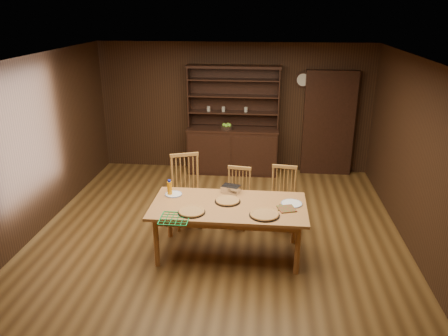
# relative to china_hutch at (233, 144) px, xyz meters

# --- Properties ---
(floor) EXTENTS (6.00, 6.00, 0.00)m
(floor) POSITION_rel_china_hutch_xyz_m (0.00, -2.75, -0.60)
(floor) COLOR brown
(floor) RESTS_ON ground
(room_shell) EXTENTS (6.00, 6.00, 6.00)m
(room_shell) POSITION_rel_china_hutch_xyz_m (0.00, -2.75, 0.98)
(room_shell) COLOR silver
(room_shell) RESTS_ON floor
(china_hutch) EXTENTS (1.84, 0.52, 2.17)m
(china_hutch) POSITION_rel_china_hutch_xyz_m (0.00, 0.00, 0.00)
(china_hutch) COLOR black
(china_hutch) RESTS_ON floor
(doorway) EXTENTS (1.00, 0.18, 2.10)m
(doorway) POSITION_rel_china_hutch_xyz_m (1.90, 0.15, 0.45)
(doorway) COLOR black
(doorway) RESTS_ON floor
(wall_clock) EXTENTS (0.30, 0.05, 0.30)m
(wall_clock) POSITION_rel_china_hutch_xyz_m (1.35, 0.20, 1.30)
(wall_clock) COLOR black
(wall_clock) RESTS_ON room_shell
(dining_table) EXTENTS (2.08, 1.04, 0.75)m
(dining_table) POSITION_rel_china_hutch_xyz_m (0.21, -3.19, 0.08)
(dining_table) COLOR #B66F3F
(dining_table) RESTS_ON floor
(chair_left) EXTENTS (0.59, 0.58, 1.14)m
(chair_left) POSITION_rel_china_hutch_xyz_m (-0.53, -2.34, 0.01)
(chair_left) COLOR #C78444
(chair_left) RESTS_ON floor
(chair_center) EXTENTS (0.44, 0.42, 0.94)m
(chair_center) POSITION_rel_china_hutch_xyz_m (0.27, -2.31, -0.10)
(chair_center) COLOR #C78444
(chair_center) RESTS_ON floor
(chair_right) EXTENTS (0.45, 0.43, 0.98)m
(chair_right) POSITION_rel_china_hutch_xyz_m (0.96, -2.29, -0.08)
(chair_right) COLOR #C78444
(chair_right) RESTS_ON floor
(pizza_left) EXTENTS (0.36, 0.36, 0.04)m
(pizza_left) POSITION_rel_china_hutch_xyz_m (-0.25, -3.48, 0.17)
(pizza_left) COLOR black
(pizza_left) RESTS_ON dining_table
(pizza_right) EXTENTS (0.39, 0.39, 0.04)m
(pizza_right) POSITION_rel_china_hutch_xyz_m (0.69, -3.47, 0.17)
(pizza_right) COLOR black
(pizza_right) RESTS_ON dining_table
(pizza_center) EXTENTS (0.35, 0.35, 0.04)m
(pizza_center) POSITION_rel_china_hutch_xyz_m (0.18, -3.10, 0.17)
(pizza_center) COLOR black
(pizza_center) RESTS_ON dining_table
(cooling_rack) EXTENTS (0.41, 0.41, 0.02)m
(cooling_rack) POSITION_rel_china_hutch_xyz_m (-0.43, -3.67, 0.16)
(cooling_rack) COLOR #0B923A
(cooling_rack) RESTS_ON dining_table
(plate_left) EXTENTS (0.24, 0.24, 0.02)m
(plate_left) POSITION_rel_china_hutch_xyz_m (-0.60, -2.94, 0.16)
(plate_left) COLOR white
(plate_left) RESTS_ON dining_table
(plate_right) EXTENTS (0.29, 0.29, 0.02)m
(plate_right) POSITION_rel_china_hutch_xyz_m (1.05, -3.09, 0.16)
(plate_right) COLOR white
(plate_right) RESTS_ON dining_table
(foil_dish) EXTENTS (0.29, 0.24, 0.10)m
(foil_dish) POSITION_rel_china_hutch_xyz_m (0.20, -2.77, 0.20)
(foil_dish) COLOR white
(foil_dish) RESTS_ON dining_table
(juice_bottle) EXTENTS (0.07, 0.07, 0.23)m
(juice_bottle) POSITION_rel_china_hutch_xyz_m (-0.65, -2.96, 0.26)
(juice_bottle) COLOR orange
(juice_bottle) RESTS_ON dining_table
(pot_holder_a) EXTENTS (0.27, 0.27, 0.02)m
(pot_holder_a) POSITION_rel_china_hutch_xyz_m (0.98, -3.25, 0.16)
(pot_holder_a) COLOR #B21424
(pot_holder_a) RESTS_ON dining_table
(pot_holder_b) EXTENTS (0.21, 0.21, 0.01)m
(pot_holder_b) POSITION_rel_china_hutch_xyz_m (0.96, -3.22, 0.16)
(pot_holder_b) COLOR #B21424
(pot_holder_b) RESTS_ON dining_table
(fruit_bowl) EXTENTS (0.27, 0.27, 0.12)m
(fruit_bowl) POSITION_rel_china_hutch_xyz_m (-0.12, -0.07, 0.39)
(fruit_bowl) COLOR black
(fruit_bowl) RESTS_ON china_hutch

